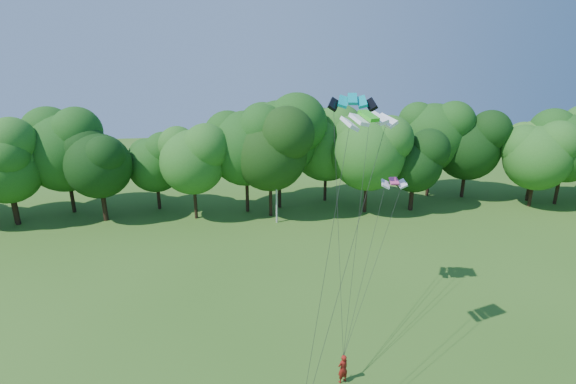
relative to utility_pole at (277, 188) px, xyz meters
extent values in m
cylinder|color=#B0B2A9|center=(0.00, 0.00, -0.12)|extent=(0.19, 0.19, 7.79)
cube|color=#B0B2A9|center=(0.00, 0.00, 3.58)|extent=(1.56, 0.27, 0.08)
imported|color=maroon|center=(1.41, -24.94, -3.07)|extent=(0.81, 0.69, 1.89)
cube|color=#059FA5|center=(3.35, -17.23, 11.70)|extent=(3.24, 1.94, 0.65)
cube|color=green|center=(2.58, -23.36, 11.61)|extent=(3.11, 2.08, 0.47)
cube|color=#E03E82|center=(7.01, -16.16, 5.61)|extent=(1.90, 1.04, 0.39)
cylinder|color=#372516|center=(-28.39, 3.01, -2.06)|extent=(0.43, 0.43, 3.91)
ellipsoid|color=#1E5016|center=(-28.39, 3.01, 3.09)|extent=(7.82, 7.82, 8.53)
cylinder|color=black|center=(-0.47, 2.15, -1.73)|extent=(0.43, 0.43, 4.57)
ellipsoid|color=#15330E|center=(-0.47, 2.15, 4.29)|extent=(9.14, 9.14, 9.97)
cylinder|color=#372516|center=(32.21, 3.27, -1.99)|extent=(0.44, 0.44, 4.07)
ellipsoid|color=#31631E|center=(32.21, 3.27, 3.37)|extent=(8.13, 8.13, 8.87)
camera|label=1|loc=(-4.50, -46.08, 15.42)|focal=28.00mm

